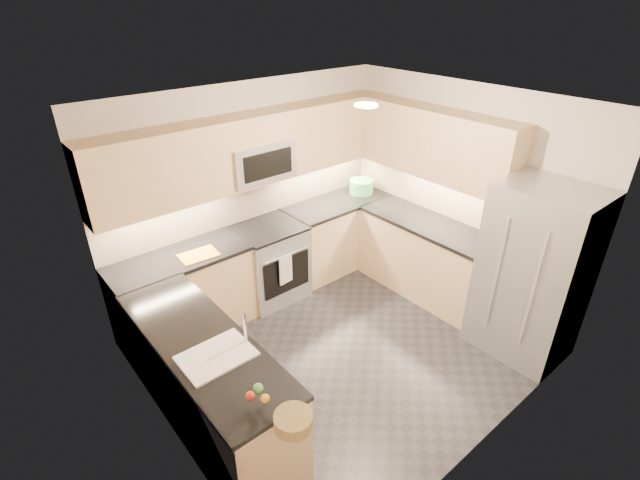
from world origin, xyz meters
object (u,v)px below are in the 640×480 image
at_px(fruit_basket, 293,421).
at_px(gas_range, 270,263).
at_px(cutting_board, 199,255).
at_px(utensil_bowl, 361,187).
at_px(microwave, 258,160).
at_px(refrigerator, 533,273).

bearing_deg(fruit_basket, gas_range, 58.89).
relative_size(gas_range, cutting_board, 2.42).
distance_m(gas_range, cutting_board, 1.04).
distance_m(gas_range, utensil_bowl, 1.62).
relative_size(microwave, cutting_board, 2.02).
height_order(gas_range, refrigerator, refrigerator).
distance_m(refrigerator, cutting_board, 3.32).
height_order(refrigerator, cutting_board, refrigerator).
relative_size(microwave, refrigerator, 0.42).
xyz_separation_m(cutting_board, fruit_basket, (-0.52, -2.29, 0.04)).
bearing_deg(utensil_bowl, microwave, 176.28).
bearing_deg(cutting_board, fruit_basket, -102.86).
height_order(gas_range, microwave, microwave).
bearing_deg(cutting_board, gas_range, 5.55).
xyz_separation_m(microwave, fruit_basket, (-1.44, -2.50, -0.72)).
distance_m(utensil_bowl, fruit_basket, 3.81).
relative_size(gas_range, refrigerator, 0.51).
distance_m(refrigerator, fruit_basket, 2.89).
relative_size(refrigerator, fruit_basket, 7.31).
bearing_deg(refrigerator, microwave, 119.62).
relative_size(microwave, utensil_bowl, 2.42).
relative_size(cutting_board, fruit_basket, 1.53).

